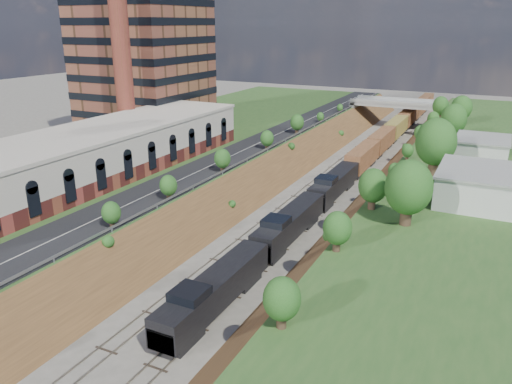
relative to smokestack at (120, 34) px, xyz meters
The scene contains 15 objects.
platform_left 23.05m from the smokestack, 53.13° to the left, with size 44.00×180.00×5.00m, color #2F5623.
embankment_left 35.58m from the smokestack, ahead, with size 7.07×180.00×7.07m, color brown.
embankment_right 53.39m from the smokestack, ahead, with size 7.07×180.00×7.07m, color brown.
rail_left_track 41.86m from the smokestack, ahead, with size 1.58×180.00×0.18m, color gray.
rail_right_track 46.11m from the smokestack, ahead, with size 1.58×180.00×0.18m, color gray.
road 28.88m from the smokestack, 11.04° to the left, with size 8.00×180.00×0.10m, color black.
guardrail 31.59m from the smokestack, ahead, with size 0.10×171.00×0.70m.
commercial_building 25.69m from the smokestack, 66.04° to the right, with size 14.30×62.30×7.00m.
smokestack is the anchor object (origin of this frame).
overpass 77.82m from the smokestack, 61.39° to the left, with size 24.50×8.30×7.40m.
white_building_near 62.29m from the smokestack, ahead, with size 9.00×12.00×4.00m, color silver.
white_building_far 64.31m from the smokestack, 16.97° to the left, with size 8.00×10.00×3.60m, color silver.
tree_right_large 57.52m from the smokestack, 16.80° to the right, with size 5.25×5.25×7.61m.
tree_left_crest 46.95m from the smokestack, 56.09° to the right, with size 2.45×2.45×3.55m.
freight_train 57.00m from the smokestack, 42.55° to the left, with size 2.96×151.05×4.55m.
Camera 1 is at (24.98, -14.58, 26.75)m, focal length 35.00 mm.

